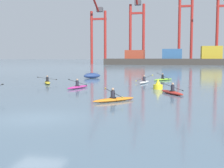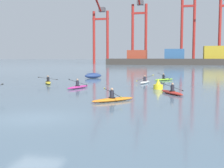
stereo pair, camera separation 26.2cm
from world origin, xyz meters
name	(u,v)px [view 1 (the left image)]	position (x,y,z in m)	size (l,w,h in m)	color
ground_plane	(37,118)	(0.00, 0.00, 0.00)	(800.00, 800.00, 0.00)	slate
container_barge	(174,59)	(5.38, 108.54, 2.30)	(54.26, 8.74, 7.32)	#38332D
gantry_crane_west	(98,27)	(-28.93, 120.29, 16.78)	(7.67, 20.59, 33.02)	maroon
gantry_crane_west_mid	(137,24)	(-11.11, 121.27, 17.72)	(7.18, 15.05, 36.02)	maroon
gantry_crane_east_mid	(186,19)	(10.14, 123.99, 19.86)	(6.51, 16.26, 42.08)	maroon
capsized_dinghy	(92,76)	(-5.26, 28.20, 0.35)	(2.69, 2.52, 0.76)	navy
channel_buoy	(158,85)	(5.09, 15.05, 0.36)	(0.90, 0.90, 1.00)	yellow
kayak_lime	(163,79)	(5.07, 25.99, 0.17)	(2.66, 2.98, 1.01)	#7ABC2D
kayak_orange	(114,99)	(2.61, 6.38, 0.17)	(2.78, 2.88, 0.95)	orange
kayak_yellow	(47,82)	(-7.78, 18.36, 0.17)	(2.11, 3.29, 0.95)	yellow
kayak_magenta	(78,87)	(-2.63, 14.09, 0.17)	(2.17, 3.43, 0.95)	#C13384
kayak_white	(144,82)	(3.10, 21.36, 0.17)	(2.15, 3.45, 1.06)	silver
kayak_red	(172,92)	(6.46, 11.48, 0.17)	(2.26, 3.23, 1.04)	red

